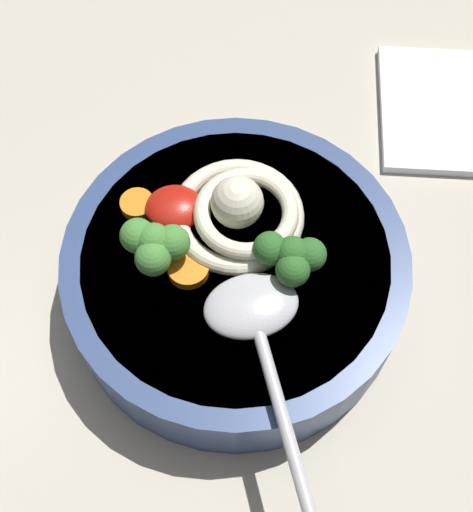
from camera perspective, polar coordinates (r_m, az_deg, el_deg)
The scene contains 9 objects.
table_slab at distance 53.21cm, azimuth 2.34°, elevation -0.03°, with size 132.62×132.62×3.00cm, color #BCB29E.
soup_bowl at distance 47.53cm, azimuth -0.00°, elevation -1.54°, with size 23.21×23.21×5.57cm.
noodle_pile at distance 45.41cm, azimuth 0.36°, elevation 3.69°, with size 9.89×9.70×3.97cm.
soup_spoon at distance 42.16cm, azimuth 1.77°, elevation -5.82°, with size 7.45×17.51×1.60cm.
chili_sauce_dollop at distance 46.17cm, azimuth -5.05°, elevation 4.00°, with size 3.94×3.54×1.77cm, color #B2190F.
broccoli_floret_center at distance 42.86cm, azimuth 4.76°, elevation -0.08°, with size 4.25×3.66×3.36cm.
broccoli_floret_beside_chili at distance 43.31cm, azimuth -6.73°, elevation 0.96°, with size 4.49×3.86×3.55cm.
carrot_slice_extra_a at distance 44.39cm, azimuth -3.92°, elevation -1.03°, with size 2.72×2.72×0.75cm, color orange.
carrot_slice_beside_noodles at distance 47.26cm, azimuth -8.12°, elevation 4.29°, with size 2.30×2.30×0.71cm, color orange.
Camera 1 is at (-2.09, -25.29, 48.27)cm, focal length 48.30 mm.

